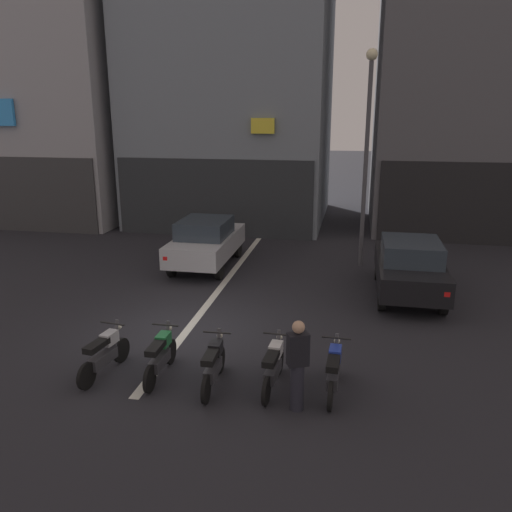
{
  "coord_description": "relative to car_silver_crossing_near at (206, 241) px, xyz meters",
  "views": [
    {
      "loc": [
        3.76,
        -10.71,
        5.05
      ],
      "look_at": [
        1.32,
        2.0,
        1.4
      ],
      "focal_mm": 35.99,
      "sensor_mm": 36.0,
      "label": 1
    }
  ],
  "objects": [
    {
      "name": "street_lamp",
      "position": [
        5.1,
        1.12,
        3.31
      ],
      "size": [
        0.36,
        0.36,
        6.92
      ],
      "color": "#47474C",
      "rests_on": "ground"
    },
    {
      "name": "car_black_parked_kerbside",
      "position": [
        6.41,
        -1.71,
        0.0
      ],
      "size": [
        1.77,
        4.1,
        1.64
      ],
      "color": "black",
      "rests_on": "ground"
    },
    {
      "name": "motorcycle_black_row_centre",
      "position": [
        2.33,
        -7.55,
        -0.43
      ],
      "size": [
        0.55,
        1.67,
        0.98
      ],
      "color": "black",
      "rests_on": "ground"
    },
    {
      "name": "motorcycle_blue_row_rightmost",
      "position": [
        4.57,
        -7.37,
        -0.43
      ],
      "size": [
        0.55,
        1.67,
        0.98
      ],
      "color": "black",
      "rests_on": "ground"
    },
    {
      "name": "ground_plane",
      "position": [
        1.02,
        -5.3,
        -0.89
      ],
      "size": [
        120.0,
        120.0,
        0.0
      ],
      "primitive_type": "plane",
      "color": "#232328"
    },
    {
      "name": "building_far_right",
      "position": [
        10.65,
        8.52,
        6.34
      ],
      "size": [
        10.16,
        7.37,
        14.49
      ],
      "color": "#56565B",
      "rests_on": "ground"
    },
    {
      "name": "lane_centre_line",
      "position": [
        1.02,
        0.7,
        -0.88
      ],
      "size": [
        0.2,
        18.0,
        0.01
      ],
      "primitive_type": "cube",
      "color": "silver",
      "rests_on": "ground"
    },
    {
      "name": "building_corner_left",
      "position": [
        -10.09,
        8.52,
        6.0
      ],
      "size": [
        8.8,
        9.8,
        13.8
      ],
      "color": "#9E9EA3",
      "rests_on": "ground"
    },
    {
      "name": "person_by_motorcycles",
      "position": [
        3.97,
        -8.05,
        -0.03
      ],
      "size": [
        0.42,
        0.35,
        1.67
      ],
      "color": "#23232D",
      "rests_on": "ground"
    },
    {
      "name": "motorcycle_green_row_left_mid",
      "position": [
        1.21,
        -7.4,
        -0.43
      ],
      "size": [
        0.55,
        1.67,
        0.98
      ],
      "color": "black",
      "rests_on": "ground"
    },
    {
      "name": "car_silver_crossing_near",
      "position": [
        0.0,
        0.0,
        0.0
      ],
      "size": [
        1.77,
        4.1,
        1.64
      ],
      "color": "black",
      "rests_on": "ground"
    },
    {
      "name": "building_mid_block",
      "position": [
        -0.91,
        8.52,
        8.4
      ],
      "size": [
        8.58,
        8.61,
        18.61
      ],
      "color": "gray",
      "rests_on": "ground"
    },
    {
      "name": "motorcycle_silver_row_leftmost",
      "position": [
        0.09,
        -7.52,
        -0.43
      ],
      "size": [
        0.55,
        1.66,
        0.98
      ],
      "color": "black",
      "rests_on": "ground"
    },
    {
      "name": "motorcycle_white_row_right_mid",
      "position": [
        3.45,
        -7.41,
        -0.43
      ],
      "size": [
        0.55,
        1.67,
        0.98
      ],
      "color": "black",
      "rests_on": "ground"
    }
  ]
}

